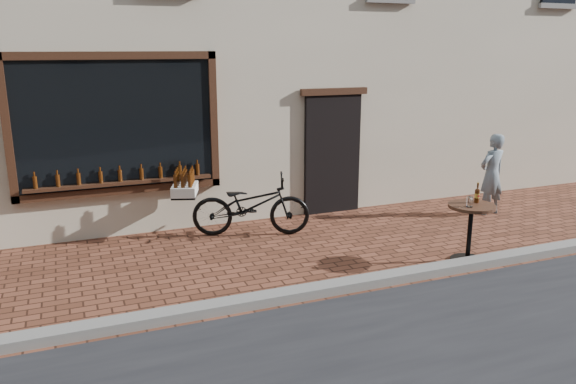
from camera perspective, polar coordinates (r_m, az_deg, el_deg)
name	(u,v)px	position (r m, az deg, el deg)	size (l,w,h in m)	color
ground	(316,302)	(7.02, 2.85, -11.13)	(90.00, 90.00, 0.00)	#4E2819
kerb	(309,291)	(7.16, 2.18, -10.06)	(90.00, 0.25, 0.12)	slate
cargo_bicycle	(248,205)	(9.26, -4.04, -1.29)	(2.31, 1.29, 1.09)	black
bistro_table	(471,221)	(8.48, 18.07, -2.82)	(0.67, 0.67, 1.15)	black
pedestrian	(492,174)	(11.02, 19.99, 1.70)	(0.55, 0.36, 1.51)	slate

